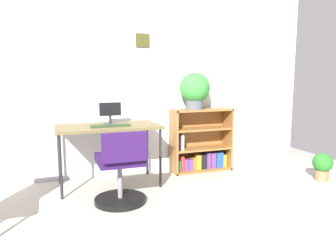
% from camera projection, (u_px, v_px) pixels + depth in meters
% --- Properties ---
extents(wall_back, '(5.20, 0.12, 2.50)m').
position_uv_depth(wall_back, '(126.00, 78.00, 4.20)').
color(wall_back, silver).
rests_on(wall_back, ground_plane).
extents(desk, '(1.16, 0.62, 0.71)m').
position_uv_depth(desk, '(108.00, 130.00, 3.77)').
color(desk, brown).
rests_on(desk, ground_plane).
extents(monitor, '(0.25, 0.15, 0.26)m').
position_uv_depth(monitor, '(110.00, 113.00, 3.82)').
color(monitor, '#262628').
rests_on(monitor, desk).
extents(keyboard, '(0.44, 0.14, 0.02)m').
position_uv_depth(keyboard, '(111.00, 126.00, 3.68)').
color(keyboard, '#24351B').
rests_on(keyboard, desk).
extents(office_chair, '(0.52, 0.55, 0.76)m').
position_uv_depth(office_chair, '(121.00, 172.00, 3.25)').
color(office_chair, black).
rests_on(office_chair, ground_plane).
extents(bookshelf_low, '(0.82, 0.30, 0.84)m').
position_uv_depth(bookshelf_low, '(199.00, 144.00, 4.47)').
color(bookshelf_low, brown).
rests_on(bookshelf_low, ground_plane).
extents(potted_plant_on_shelf, '(0.39, 0.39, 0.48)m').
position_uv_depth(potted_plant_on_shelf, '(195.00, 89.00, 4.27)').
color(potted_plant_on_shelf, '#474C51').
rests_on(potted_plant_on_shelf, bookshelf_low).
extents(potted_plant_floor, '(0.24, 0.24, 0.34)m').
position_uv_depth(potted_plant_floor, '(322.00, 165.00, 4.03)').
color(potted_plant_floor, '#9E6642').
rests_on(potted_plant_floor, ground_plane).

